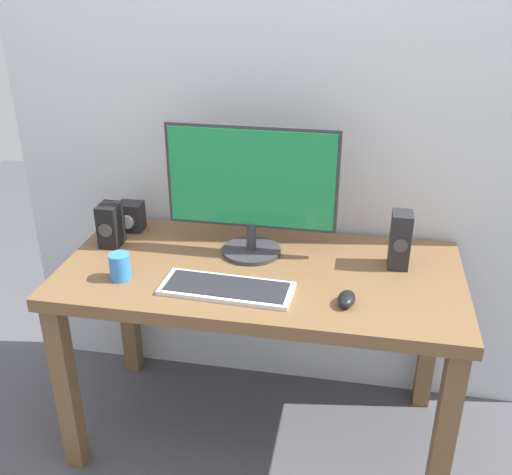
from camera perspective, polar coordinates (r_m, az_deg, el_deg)
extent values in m
plane|color=#4C4C51|center=(2.56, 0.39, -17.98)|extent=(6.00, 6.00, 0.00)
cube|color=silver|center=(2.25, 2.37, 18.89)|extent=(2.19, 0.04, 3.00)
cube|color=brown|center=(2.12, 0.44, -3.54)|extent=(1.42, 0.70, 0.05)
cube|color=brown|center=(2.30, -17.79, -13.68)|extent=(0.07, 0.07, 0.71)
cube|color=brown|center=(2.11, 17.63, -17.96)|extent=(0.07, 0.07, 0.71)
cube|color=brown|center=(2.73, -12.23, -6.16)|extent=(0.07, 0.07, 0.71)
cube|color=brown|center=(2.56, 16.40, -8.93)|extent=(0.07, 0.07, 0.71)
cylinder|color=#333338|center=(2.21, -0.45, -1.28)|extent=(0.22, 0.22, 0.02)
cylinder|color=#333338|center=(2.18, -0.45, 0.09)|extent=(0.04, 0.04, 0.10)
cube|color=#333338|center=(2.11, -0.41, 5.80)|extent=(0.62, 0.02, 0.38)
cube|color=#1E8C4C|center=(2.09, -0.48, 5.67)|extent=(0.59, 0.01, 0.35)
cube|color=silver|center=(1.97, -2.82, -4.94)|extent=(0.45, 0.18, 0.02)
cube|color=#232328|center=(1.97, -2.82, -4.71)|extent=(0.41, 0.15, 0.00)
ellipsoid|color=black|center=(1.91, 8.70, -5.87)|extent=(0.07, 0.10, 0.04)
cube|color=#232328|center=(2.14, 13.71, -0.23)|extent=(0.07, 0.09, 0.21)
cylinder|color=#3F3F44|center=(2.10, 13.75, -0.78)|extent=(0.05, 0.00, 0.05)
cube|color=black|center=(2.31, -13.83, 1.19)|extent=(0.08, 0.10, 0.16)
cylinder|color=#3F3F44|center=(2.27, -14.33, 0.67)|extent=(0.05, 0.00, 0.05)
cube|color=#232328|center=(2.43, -11.94, 2.01)|extent=(0.10, 0.08, 0.12)
cylinder|color=silver|center=(2.39, -12.32, 1.45)|extent=(0.05, 0.01, 0.05)
cylinder|color=#337FD8|center=(2.07, -12.97, -2.75)|extent=(0.07, 0.07, 0.09)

